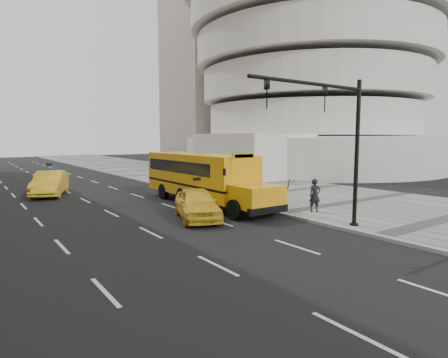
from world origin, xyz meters
TOP-DOWN VIEW (x-y plane):
  - ground at (0.00, 0.00)m, footprint 140.00×140.00m
  - sidewalk_museum at (12.00, 0.00)m, footprint 12.00×140.00m
  - curb_museum at (6.00, 0.00)m, footprint 0.30×140.00m
  - guggenheim at (29.37, 18.51)m, footprint 33.20×42.20m
  - school_bus at (4.50, -0.16)m, footprint 2.96×11.56m
  - taxi_near at (2.00, -3.83)m, footprint 3.26×4.84m
  - taxi_far at (-2.38, 8.61)m, footprint 3.43×5.37m
  - pedestrian at (7.55, -6.43)m, footprint 0.74×0.62m
  - traffic_signal at (5.19, -9.51)m, footprint 6.18×0.36m

SIDE VIEW (x-z plane):
  - ground at x=0.00m, z-range 0.00..0.00m
  - sidewalk_museum at x=12.00m, z-range 0.00..0.15m
  - curb_museum at x=6.00m, z-range 0.00..0.15m
  - taxi_near at x=2.00m, z-range 0.00..1.53m
  - taxi_far at x=-2.38m, z-range 0.00..1.67m
  - pedestrian at x=7.55m, z-range 0.15..1.87m
  - school_bus at x=4.50m, z-range 0.17..3.36m
  - traffic_signal at x=5.19m, z-range 0.89..7.29m
  - guggenheim at x=29.37m, z-range -3.92..31.08m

